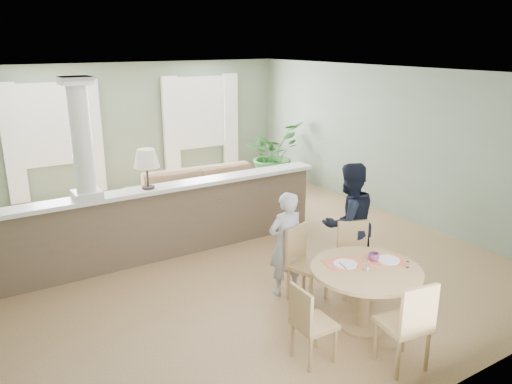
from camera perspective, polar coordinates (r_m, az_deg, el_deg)
ground at (r=7.86m, az=-3.96°, el=-6.56°), size 8.00×8.00×0.00m
room_shell at (r=7.87m, az=-6.59°, el=7.20°), size 7.02×8.02×2.71m
pony_wall at (r=7.40m, az=-11.55°, el=-2.51°), size 5.32×0.38×2.70m
sofa at (r=9.33m, az=-5.68°, el=-0.10°), size 2.86×1.29×0.81m
houseplant at (r=11.10m, az=1.91°, el=4.34°), size 1.61×1.53×1.41m
dining_table at (r=5.73m, az=12.40°, el=-9.83°), size 1.22×1.22×0.83m
chair_far_boy at (r=6.28m, az=5.42°, el=-7.73°), size 0.53×0.53×0.93m
chair_far_man at (r=6.52m, az=11.23°, el=-7.04°), size 0.55×0.55×0.93m
chair_near at (r=5.18m, az=17.07°, el=-14.03°), size 0.50×0.50×0.96m
chair_side at (r=5.14m, az=6.08°, el=-14.43°), size 0.39×0.39×0.84m
child_person at (r=6.31m, az=3.42°, el=-5.94°), size 0.51×0.34×1.36m
man_person at (r=6.73m, az=10.50°, el=-3.46°), size 0.84×0.67×1.63m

